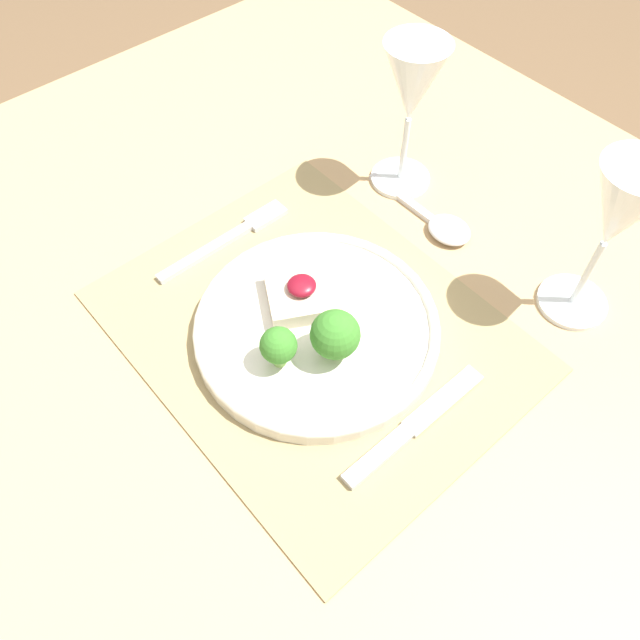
% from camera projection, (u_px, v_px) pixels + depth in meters
% --- Properties ---
extents(ground_plane, '(8.00, 8.00, 0.00)m').
position_uv_depth(ground_plane, '(316.00, 535.00, 1.29)').
color(ground_plane, brown).
extents(dining_table, '(1.22, 1.11, 0.75)m').
position_uv_depth(dining_table, '(314.00, 374.00, 0.76)').
color(dining_table, tan).
rests_on(dining_table, ground_plane).
extents(placemat, '(0.43, 0.34, 0.00)m').
position_uv_depth(placemat, '(313.00, 330.00, 0.68)').
color(placemat, '#9E895B').
rests_on(placemat, dining_table).
extents(dinner_plate, '(0.26, 0.26, 0.08)m').
position_uv_depth(dinner_plate, '(319.00, 324.00, 0.66)').
color(dinner_plate, silver).
rests_on(dinner_plate, placemat).
extents(fork, '(0.02, 0.18, 0.01)m').
position_uv_depth(fork, '(232.00, 236.00, 0.75)').
color(fork, silver).
rests_on(fork, placemat).
extents(knife, '(0.02, 0.18, 0.01)m').
position_uv_depth(knife, '(406.00, 432.00, 0.60)').
color(knife, silver).
rests_on(knife, placemat).
extents(spoon, '(0.17, 0.05, 0.02)m').
position_uv_depth(spoon, '(444.00, 226.00, 0.76)').
color(spoon, silver).
rests_on(spoon, dining_table).
extents(wine_glass_near, '(0.08, 0.08, 0.20)m').
position_uv_depth(wine_glass_near, '(619.00, 216.00, 0.59)').
color(wine_glass_near, white).
rests_on(wine_glass_near, dining_table).
extents(wine_glass_far, '(0.08, 0.08, 0.19)m').
position_uv_depth(wine_glass_far, '(412.00, 90.00, 0.71)').
color(wine_glass_far, white).
rests_on(wine_glass_far, dining_table).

